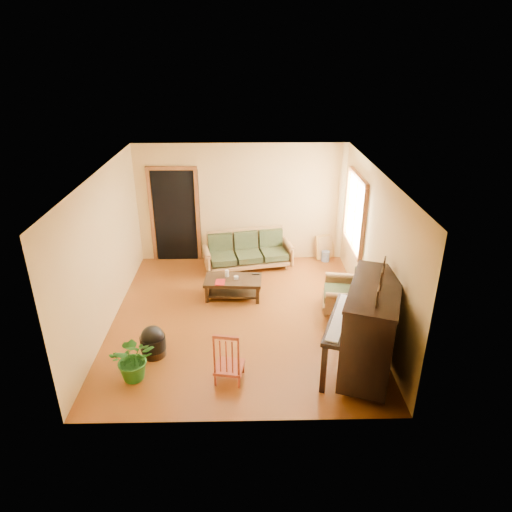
{
  "coord_description": "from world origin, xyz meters",
  "views": [
    {
      "loc": [
        0.12,
        -6.95,
        4.39
      ],
      "look_at": [
        0.27,
        0.2,
        1.1
      ],
      "focal_mm": 32.0,
      "sensor_mm": 36.0,
      "label": 1
    }
  ],
  "objects_px": {
    "armchair": "(342,290)",
    "footstool": "(153,345)",
    "ceramic_crock": "(325,256)",
    "sofa": "(248,251)",
    "coffee_table": "(233,288)",
    "potted_plant": "(134,358)",
    "piano": "(371,330)",
    "red_chair": "(229,355)"
  },
  "relations": [
    {
      "from": "footstool",
      "to": "red_chair",
      "type": "bearing_deg",
      "value": -26.49
    },
    {
      "from": "sofa",
      "to": "coffee_table",
      "type": "distance_m",
      "value": 1.31
    },
    {
      "from": "piano",
      "to": "armchair",
      "type": "bearing_deg",
      "value": 111.88
    },
    {
      "from": "potted_plant",
      "to": "sofa",
      "type": "bearing_deg",
      "value": 65.3
    },
    {
      "from": "ceramic_crock",
      "to": "armchair",
      "type": "bearing_deg",
      "value": -91.29
    },
    {
      "from": "sofa",
      "to": "armchair",
      "type": "xyz_separation_m",
      "value": [
        1.69,
        -1.76,
        0.01
      ]
    },
    {
      "from": "armchair",
      "to": "ceramic_crock",
      "type": "height_order",
      "value": "armchair"
    },
    {
      "from": "potted_plant",
      "to": "footstool",
      "type": "bearing_deg",
      "value": 73.4
    },
    {
      "from": "piano",
      "to": "footstool",
      "type": "bearing_deg",
      "value": -167.39
    },
    {
      "from": "sofa",
      "to": "coffee_table",
      "type": "relative_size",
      "value": 1.74
    },
    {
      "from": "footstool",
      "to": "potted_plant",
      "type": "distance_m",
      "value": 0.59
    },
    {
      "from": "red_chair",
      "to": "potted_plant",
      "type": "bearing_deg",
      "value": -172.45
    },
    {
      "from": "sofa",
      "to": "piano",
      "type": "xyz_separation_m",
      "value": [
        1.74,
        -3.49,
        0.3
      ]
    },
    {
      "from": "sofa",
      "to": "red_chair",
      "type": "bearing_deg",
      "value": -106.19
    },
    {
      "from": "ceramic_crock",
      "to": "sofa",
      "type": "bearing_deg",
      "value": -169.53
    },
    {
      "from": "armchair",
      "to": "piano",
      "type": "relative_size",
      "value": 0.51
    },
    {
      "from": "ceramic_crock",
      "to": "potted_plant",
      "type": "bearing_deg",
      "value": -130.87
    },
    {
      "from": "footstool",
      "to": "ceramic_crock",
      "type": "relative_size",
      "value": 1.71
    },
    {
      "from": "coffee_table",
      "to": "footstool",
      "type": "relative_size",
      "value": 2.7
    },
    {
      "from": "coffee_table",
      "to": "potted_plant",
      "type": "relative_size",
      "value": 1.54
    },
    {
      "from": "armchair",
      "to": "red_chair",
      "type": "distance_m",
      "value": 2.74
    },
    {
      "from": "red_chair",
      "to": "potted_plant",
      "type": "xyz_separation_m",
      "value": [
        -1.36,
        0.05,
        -0.08
      ]
    },
    {
      "from": "sofa",
      "to": "ceramic_crock",
      "type": "bearing_deg",
      "value": -1.14
    },
    {
      "from": "coffee_table",
      "to": "red_chair",
      "type": "height_order",
      "value": "red_chair"
    },
    {
      "from": "coffee_table",
      "to": "armchair",
      "type": "height_order",
      "value": "armchair"
    },
    {
      "from": "ceramic_crock",
      "to": "potted_plant",
      "type": "xyz_separation_m",
      "value": [
        -3.39,
        -3.92,
        0.23
      ]
    },
    {
      "from": "armchair",
      "to": "red_chair",
      "type": "bearing_deg",
      "value": -127.42
    },
    {
      "from": "footstool",
      "to": "ceramic_crock",
      "type": "height_order",
      "value": "footstool"
    },
    {
      "from": "red_chair",
      "to": "potted_plant",
      "type": "distance_m",
      "value": 1.37
    },
    {
      "from": "footstool",
      "to": "ceramic_crock",
      "type": "xyz_separation_m",
      "value": [
        3.23,
        3.37,
        -0.07
      ]
    },
    {
      "from": "armchair",
      "to": "footstool",
      "type": "relative_size",
      "value": 2.05
    },
    {
      "from": "armchair",
      "to": "sofa",
      "type": "bearing_deg",
      "value": 142.72
    },
    {
      "from": "ceramic_crock",
      "to": "potted_plant",
      "type": "relative_size",
      "value": 0.33
    },
    {
      "from": "piano",
      "to": "red_chair",
      "type": "distance_m",
      "value": 2.06
    },
    {
      "from": "armchair",
      "to": "piano",
      "type": "xyz_separation_m",
      "value": [
        0.05,
        -1.73,
        0.3
      ]
    },
    {
      "from": "sofa",
      "to": "piano",
      "type": "distance_m",
      "value": 3.91
    },
    {
      "from": "coffee_table",
      "to": "potted_plant",
      "type": "bearing_deg",
      "value": -120.15
    },
    {
      "from": "coffee_table",
      "to": "potted_plant",
      "type": "xyz_separation_m",
      "value": [
        -1.36,
        -2.34,
        0.15
      ]
    },
    {
      "from": "red_chair",
      "to": "potted_plant",
      "type": "relative_size",
      "value": 1.23
    },
    {
      "from": "armchair",
      "to": "piano",
      "type": "distance_m",
      "value": 1.75
    },
    {
      "from": "coffee_table",
      "to": "potted_plant",
      "type": "height_order",
      "value": "potted_plant"
    },
    {
      "from": "piano",
      "to": "ceramic_crock",
      "type": "xyz_separation_m",
      "value": [
        -0.0,
        3.81,
        -0.59
      ]
    }
  ]
}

